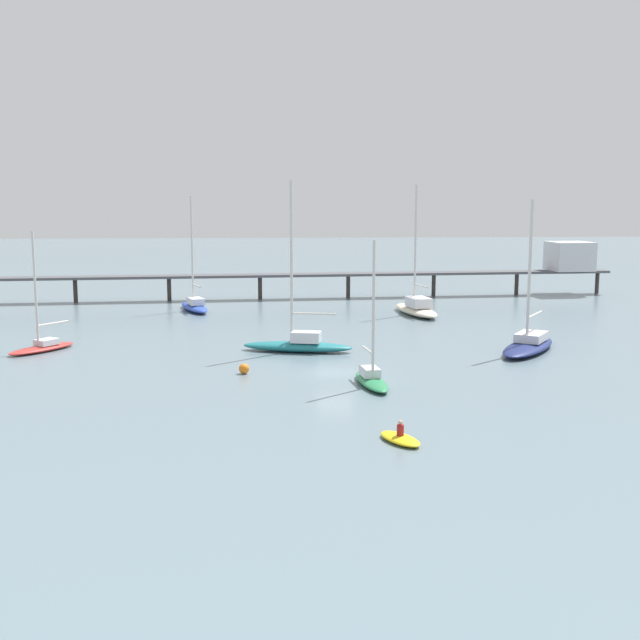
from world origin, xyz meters
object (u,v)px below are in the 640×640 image
sailboat_cream (416,307)px  dinghy_yellow (400,438)px  sailboat_red (42,344)px  pier (457,265)px  sailboat_green (371,376)px  sailboat_navy (529,343)px  sailboat_teal (299,342)px  mooring_buoy_far (244,369)px  sailboat_blue (195,304)px

sailboat_cream → dinghy_yellow: 44.41m
sailboat_red → dinghy_yellow: bearing=-46.2°
pier → dinghy_yellow: bearing=-106.4°
pier → sailboat_red: bearing=-141.3°
sailboat_green → sailboat_red: sailboat_red is taller
sailboat_navy → pier: bearing=85.2°
sailboat_cream → sailboat_red: (-33.90, -17.79, -0.23)m
sailboat_cream → sailboat_teal: 23.58m
sailboat_red → dinghy_yellow: (24.61, -25.63, -0.37)m
sailboat_navy → sailboat_teal: bearing=176.7°
pier → dinghy_yellow: size_ratio=24.92×
sailboat_green → sailboat_red: bearing=151.6°
sailboat_teal → sailboat_green: bearing=-70.1°
sailboat_green → mooring_buoy_far: 9.31m
sailboat_teal → sailboat_blue: sailboat_teal is taller
sailboat_navy → dinghy_yellow: (-14.43, -22.91, -0.44)m
sailboat_teal → mooring_buoy_far: (-4.16, -7.81, -0.41)m
sailboat_cream → sailboat_blue: size_ratio=1.09×
sailboat_red → dinghy_yellow: 35.54m
dinghy_yellow → sailboat_navy: bearing=57.8°
sailboat_blue → dinghy_yellow: (14.46, -48.02, -0.53)m
pier → dinghy_yellow: pier is taller
sailboat_red → sailboat_navy: (39.04, -2.72, 0.07)m
sailboat_blue → mooring_buoy_far: bearing=-78.9°
mooring_buoy_far → sailboat_navy: bearing=16.6°
dinghy_yellow → mooring_buoy_far: size_ratio=4.34×
sailboat_green → dinghy_yellow: size_ratio=3.01×
sailboat_cream → sailboat_teal: (-13.35, -19.44, -0.03)m
pier → sailboat_cream: bearing=-117.3°
pier → sailboat_red: 54.02m
sailboat_cream → sailboat_green: (-9.08, -31.21, -0.19)m
sailboat_cream → mooring_buoy_far: bearing=-122.7°
sailboat_blue → dinghy_yellow: bearing=-73.2°
pier → sailboat_navy: bearing=-94.8°
mooring_buoy_far → sailboat_cream: bearing=57.3°
mooring_buoy_far → sailboat_blue: bearing=101.1°
dinghy_yellow → sailboat_red: bearing=133.8°
pier → sailboat_navy: size_ratio=6.52×
dinghy_yellow → mooring_buoy_far: dinghy_yellow is taller
pier → dinghy_yellow: 61.94m
sailboat_teal → dinghy_yellow: bearing=-80.4°
sailboat_green → sailboat_navy: bearing=36.9°
mooring_buoy_far → dinghy_yellow: bearing=-63.1°
sailboat_blue → dinghy_yellow: size_ratio=3.96×
sailboat_blue → sailboat_green: bearing=-67.7°
sailboat_teal → sailboat_blue: size_ratio=1.09×
sailboat_teal → sailboat_green: (4.27, -11.77, -0.15)m
sailboat_blue → sailboat_navy: sailboat_blue is taller
sailboat_red → sailboat_cream: bearing=27.7°
sailboat_green → pier: bearing=69.8°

